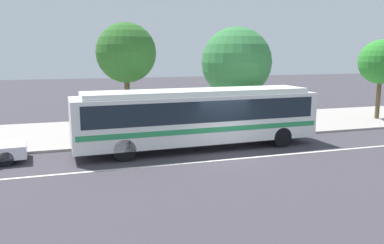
{
  "coord_description": "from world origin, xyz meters",
  "views": [
    {
      "loc": [
        -6.82,
        -16.2,
        4.63
      ],
      "look_at": [
        -1.12,
        1.81,
        1.3
      ],
      "focal_mm": 36.32,
      "sensor_mm": 36.0,
      "label": 1
    }
  ],
  "objects": [
    {
      "name": "street_tree_near_stop",
      "position": [
        -3.78,
        5.28,
        4.66
      ],
      "size": [
        3.26,
        3.26,
        6.2
      ],
      "color": "brown",
      "rests_on": "sidewalk_slab"
    },
    {
      "name": "pedestrian_waiting_near_sign",
      "position": [
        -3.6,
        3.81,
        1.12
      ],
      "size": [
        0.42,
        0.42,
        1.72
      ],
      "color": "#2D302F",
      "rests_on": "sidewalk_slab"
    },
    {
      "name": "sidewalk_slab",
      "position": [
        0.0,
        6.89,
        0.06
      ],
      "size": [
        60.0,
        8.0,
        0.12
      ],
      "primitive_type": "cube",
      "color": "#A19993",
      "rests_on": "ground_plane"
    },
    {
      "name": "pedestrian_standing_by_tree",
      "position": [
        -4.51,
        4.74,
        1.12
      ],
      "size": [
        0.48,
        0.48,
        1.72
      ],
      "color": "#67625B",
      "rests_on": "sidewalk_slab"
    },
    {
      "name": "lane_stripe_center",
      "position": [
        0.0,
        -0.8,
        0.0
      ],
      "size": [
        56.0,
        0.16,
        0.01
      ],
      "primitive_type": "cube",
      "color": "silver",
      "rests_on": "ground_plane"
    },
    {
      "name": "pedestrian_walking_along_curb",
      "position": [
        -5.85,
        3.38,
        1.09
      ],
      "size": [
        0.42,
        0.42,
        1.65
      ],
      "color": "#2E3945",
      "rests_on": "sidewalk_slab"
    },
    {
      "name": "street_tree_mid_block",
      "position": [
        3.11,
        6.09,
        4.1
      ],
      "size": [
        4.34,
        4.34,
        6.16
      ],
      "color": "brown",
      "rests_on": "sidewalk_slab"
    },
    {
      "name": "street_tree_far_end",
      "position": [
        13.8,
        5.65,
        4.06
      ],
      "size": [
        3.06,
        3.06,
        5.49
      ],
      "color": "brown",
      "rests_on": "sidewalk_slab"
    },
    {
      "name": "transit_bus",
      "position": [
        -0.87,
        1.54,
        1.7
      ],
      "size": [
        12.07,
        2.88,
        2.92
      ],
      "color": "white",
      "rests_on": "ground_plane"
    },
    {
      "name": "ground_plane",
      "position": [
        0.0,
        0.0,
        0.0
      ],
      "size": [
        120.0,
        120.0,
        0.0
      ],
      "primitive_type": "plane",
      "color": "#3B383F"
    }
  ]
}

